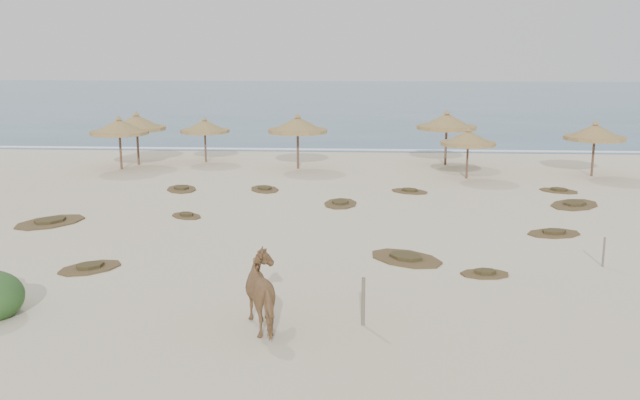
{
  "coord_description": "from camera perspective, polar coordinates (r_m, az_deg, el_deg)",
  "views": [
    {
      "loc": [
        1.25,
        -21.38,
        6.72
      ],
      "look_at": [
        -0.32,
        5.0,
        1.05
      ],
      "focal_mm": 40.0,
      "sensor_mm": 36.0,
      "label": 1
    }
  ],
  "objects": [
    {
      "name": "scrub_4",
      "position": [
        27.56,
        18.2,
        -2.52
      ],
      "size": [
        2.3,
        1.81,
        0.16
      ],
      "rotation": [
        0.0,
        0.0,
        0.27
      ],
      "color": "brown",
      "rests_on": "ground"
    },
    {
      "name": "fence_post_near",
      "position": [
        17.7,
        3.48,
        -8.11
      ],
      "size": [
        0.1,
        0.1,
        1.23
      ],
      "primitive_type": "cylinder",
      "rotation": [
        0.0,
        0.0,
        0.09
      ],
      "color": "#6C6451",
      "rests_on": "ground"
    },
    {
      "name": "scrub_7",
      "position": [
        34.07,
        7.18,
        0.72
      ],
      "size": [
        2.18,
        1.94,
        0.16
      ],
      "rotation": [
        0.0,
        0.0,
        2.61
      ],
      "color": "brown",
      "rests_on": "ground"
    },
    {
      "name": "palapa_3",
      "position": [
        40.1,
        -1.8,
        5.97
      ],
      "size": [
        3.39,
        3.39,
        3.14
      ],
      "rotation": [
        0.0,
        0.0,
        0.01
      ],
      "color": "brown",
      "rests_on": "ground"
    },
    {
      "name": "palapa_1",
      "position": [
        41.41,
        -15.77,
        5.6
      ],
      "size": [
        3.97,
        3.97,
        3.03
      ],
      "rotation": [
        0.0,
        0.0,
        -0.27
      ],
      "color": "brown",
      "rests_on": "ground"
    },
    {
      "name": "scrub_6",
      "position": [
        35.0,
        -11.02,
        0.89
      ],
      "size": [
        2.02,
        2.48,
        0.16
      ],
      "rotation": [
        0.0,
        0.0,
        1.91
      ],
      "color": "brown",
      "rests_on": "ground"
    },
    {
      "name": "scrub_2",
      "position": [
        29.38,
        -10.64,
        -1.23
      ],
      "size": [
        1.75,
        1.71,
        0.16
      ],
      "rotation": [
        0.0,
        0.0,
        2.42
      ],
      "color": "brown",
      "rests_on": "ground"
    },
    {
      "name": "palapa_0",
      "position": [
        42.76,
        -14.46,
        5.97
      ],
      "size": [
        4.19,
        4.19,
        3.13
      ],
      "rotation": [
        0.0,
        0.0,
        0.31
      ],
      "color": "brown",
      "rests_on": "ground"
    },
    {
      "name": "scrub_1",
      "position": [
        29.8,
        -20.78,
        -1.63
      ],
      "size": [
        3.2,
        3.47,
        0.16
      ],
      "rotation": [
        0.0,
        0.0,
        0.98
      ],
      "color": "brown",
      "rests_on": "ground"
    },
    {
      "name": "palapa_2",
      "position": [
        42.99,
        -9.21,
        5.8
      ],
      "size": [
        3.82,
        3.82,
        2.72
      ],
      "rotation": [
        0.0,
        0.0,
        0.41
      ],
      "color": "brown",
      "rests_on": "ground"
    },
    {
      "name": "horse",
      "position": [
        17.48,
        -4.26,
        -7.4
      ],
      "size": [
        1.75,
        2.33,
        1.79
      ],
      "primitive_type": "imported",
      "rotation": [
        0.0,
        0.0,
        3.56
      ],
      "color": "olive",
      "rests_on": "ground"
    },
    {
      "name": "ocean",
      "position": [
        96.62,
        2.68,
        8.11
      ],
      "size": [
        200.0,
        100.0,
        0.01
      ],
      "primitive_type": "cube",
      "color": "navy",
      "rests_on": "ground"
    },
    {
      "name": "fence_post_far",
      "position": [
        23.97,
        21.75,
        -3.88
      ],
      "size": [
        0.09,
        0.09,
        0.95
      ],
      "primitive_type": "cylinder",
      "rotation": [
        0.0,
        0.0,
        -0.29
      ],
      "color": "#6C6451",
      "rests_on": "ground"
    },
    {
      "name": "palapa_5",
      "position": [
        41.94,
        10.1,
        6.15
      ],
      "size": [
        4.13,
        4.13,
        3.23
      ],
      "rotation": [
        0.0,
        0.0,
        0.23
      ],
      "color": "brown",
      "rests_on": "ground"
    },
    {
      "name": "scrub_3",
      "position": [
        31.16,
        1.64,
        -0.26
      ],
      "size": [
        1.61,
        2.31,
        0.16
      ],
      "rotation": [
        0.0,
        0.0,
        1.49
      ],
      "color": "brown",
      "rests_on": "ground"
    },
    {
      "name": "scrub_10",
      "position": [
        35.79,
        18.56,
        0.73
      ],
      "size": [
        2.2,
        2.0,
        0.16
      ],
      "rotation": [
        0.0,
        0.0,
        2.58
      ],
      "color": "brown",
      "rests_on": "ground"
    },
    {
      "name": "scrub_5",
      "position": [
        32.85,
        19.68,
        -0.33
      ],
      "size": [
        3.1,
        3.22,
        0.16
      ],
      "rotation": [
        0.0,
        0.0,
        0.87
      ],
      "color": "brown",
      "rests_on": "ground"
    },
    {
      "name": "palapa_6",
      "position": [
        40.37,
        21.14,
        5.04
      ],
      "size": [
        4.12,
        4.12,
        2.99
      ],
      "rotation": [
        0.0,
        0.0,
        -0.36
      ],
      "color": "brown",
      "rests_on": "ground"
    },
    {
      "name": "foam_line",
      "position": [
        47.87,
        1.88,
        4.04
      ],
      "size": [
        70.0,
        0.6,
        0.01
      ],
      "primitive_type": "cube",
      "color": "white",
      "rests_on": "ground"
    },
    {
      "name": "palapa_4",
      "position": [
        37.82,
        11.77,
        4.82
      ],
      "size": [
        3.73,
        3.73,
        2.69
      ],
      "rotation": [
        0.0,
        0.0,
        0.37
      ],
      "color": "brown",
      "rests_on": "ground"
    },
    {
      "name": "scrub_12",
      "position": [
        22.16,
        13.05,
        -5.74
      ],
      "size": [
        1.57,
        1.08,
        0.16
      ],
      "rotation": [
        0.0,
        0.0,
        0.08
      ],
      "color": "brown",
      "rests_on": "ground"
    },
    {
      "name": "scrub_9",
      "position": [
        23.31,
        6.89,
        -4.62
      ],
      "size": [
        3.11,
        3.01,
        0.16
      ],
      "rotation": [
        0.0,
        0.0,
        2.43
      ],
      "color": "brown",
      "rests_on": "ground"
    },
    {
      "name": "ground",
      "position": [
        22.45,
        0.06,
        -5.32
      ],
      "size": [
        160.0,
        160.0,
        0.0
      ],
      "primitive_type": "plane",
      "color": "beige",
      "rests_on": "ground"
    },
    {
      "name": "scrub_11",
      "position": [
        23.29,
        -17.92,
        -5.14
      ],
      "size": [
        2.35,
        2.34,
        0.16
      ],
      "rotation": [
        0.0,
        0.0,
        0.78
      ],
      "color": "brown",
      "rests_on": "ground"
    },
    {
      "name": "scrub_13",
      "position": [
        34.4,
        -4.46,
        0.89
      ],
      "size": [
        1.95,
        2.33,
        0.16
      ],
      "rotation": [
        0.0,
        0.0,
        1.96
      ],
      "color": "brown",
      "rests_on": "ground"
    }
  ]
}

